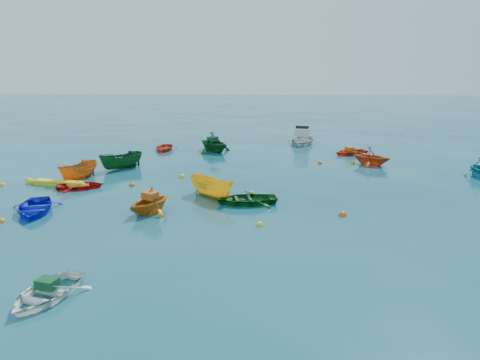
{
  "coord_description": "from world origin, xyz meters",
  "views": [
    {
      "loc": [
        1.15,
        -21.08,
        7.09
      ],
      "look_at": [
        0.0,
        5.0,
        0.4
      ],
      "focal_mm": 35.0,
      "sensor_mm": 36.0,
      "label": 1
    }
  ],
  "objects_px": {
    "motorboat_white": "(302,144)",
    "dinghy_white_near": "(47,298)",
    "kayak_yellow": "(59,185)",
    "dinghy_blue_sw": "(35,213)"
  },
  "relations": [
    {
      "from": "motorboat_white",
      "to": "dinghy_white_near",
      "type": "bearing_deg",
      "value": -96.82
    },
    {
      "from": "kayak_yellow",
      "to": "motorboat_white",
      "type": "distance_m",
      "value": 21.4
    },
    {
      "from": "dinghy_white_near",
      "to": "kayak_yellow",
      "type": "distance_m",
      "value": 14.17
    },
    {
      "from": "dinghy_blue_sw",
      "to": "dinghy_white_near",
      "type": "height_order",
      "value": "dinghy_blue_sw"
    },
    {
      "from": "dinghy_blue_sw",
      "to": "motorboat_white",
      "type": "height_order",
      "value": "motorboat_white"
    },
    {
      "from": "dinghy_blue_sw",
      "to": "kayak_yellow",
      "type": "bearing_deg",
      "value": 83.69
    },
    {
      "from": "dinghy_blue_sw",
      "to": "kayak_yellow",
      "type": "distance_m",
      "value": 5.11
    },
    {
      "from": "kayak_yellow",
      "to": "motorboat_white",
      "type": "relative_size",
      "value": 0.89
    },
    {
      "from": "dinghy_blue_sw",
      "to": "kayak_yellow",
      "type": "xyz_separation_m",
      "value": [
        -0.96,
        5.02,
        0.0
      ]
    },
    {
      "from": "dinghy_white_near",
      "to": "motorboat_white",
      "type": "xyz_separation_m",
      "value": [
        10.18,
        28.01,
        0.0
      ]
    }
  ]
}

